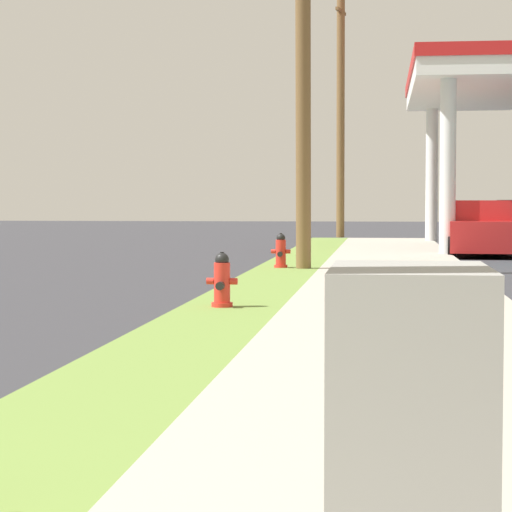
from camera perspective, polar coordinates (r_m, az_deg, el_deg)
name	(u,v)px	position (r m, az deg, el deg)	size (l,w,h in m)	color
fire_hydrant_second	(222,283)	(14.26, -1.85, -1.46)	(0.42, 0.38, 0.74)	red
fire_hydrant_third	(281,253)	(22.73, 1.35, 0.19)	(0.42, 0.37, 0.74)	red
utility_pole_midground	(303,24)	(22.41, 2.56, 12.39)	(0.33, 1.58, 10.03)	brown
utility_pole_background	(341,115)	(42.11, 4.59, 7.59)	(0.38, 1.40, 9.49)	brown
utility_cabinet	(409,470)	(3.47, 8.25, -11.38)	(0.56, 0.80, 1.22)	slate
car_red_by_near_pump	(483,231)	(30.56, 12.18, 1.35)	(2.21, 4.62, 1.57)	red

